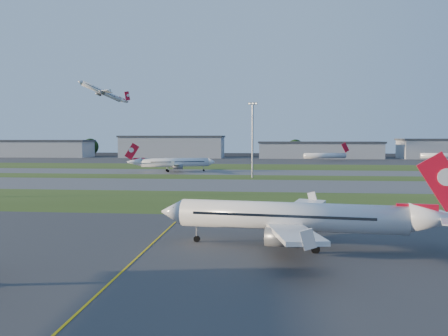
# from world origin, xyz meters

# --- Properties ---
(ground) EXTENTS (700.00, 700.00, 0.00)m
(ground) POSITION_xyz_m (0.00, 0.00, 0.00)
(ground) COLOR black
(ground) RESTS_ON ground
(apron_near) EXTENTS (300.00, 70.00, 0.01)m
(apron_near) POSITION_xyz_m (0.00, 0.00, 0.01)
(apron_near) COLOR #333335
(apron_near) RESTS_ON ground
(grass_strip_a) EXTENTS (300.00, 34.00, 0.01)m
(grass_strip_a) POSITION_xyz_m (0.00, 52.00, 0.01)
(grass_strip_a) COLOR #344918
(grass_strip_a) RESTS_ON ground
(taxiway_a) EXTENTS (300.00, 32.00, 0.01)m
(taxiway_a) POSITION_xyz_m (0.00, 85.00, 0.01)
(taxiway_a) COLOR #515154
(taxiway_a) RESTS_ON ground
(grass_strip_b) EXTENTS (300.00, 18.00, 0.01)m
(grass_strip_b) POSITION_xyz_m (0.00, 110.00, 0.01)
(grass_strip_b) COLOR #344918
(grass_strip_b) RESTS_ON ground
(taxiway_b) EXTENTS (300.00, 26.00, 0.01)m
(taxiway_b) POSITION_xyz_m (0.00, 132.00, 0.01)
(taxiway_b) COLOR #515154
(taxiway_b) RESTS_ON ground
(grass_strip_c) EXTENTS (300.00, 40.00, 0.01)m
(grass_strip_c) POSITION_xyz_m (0.00, 165.00, 0.01)
(grass_strip_c) COLOR #344918
(grass_strip_c) RESTS_ON ground
(apron_far) EXTENTS (400.00, 80.00, 0.01)m
(apron_far) POSITION_xyz_m (0.00, 225.00, 0.01)
(apron_far) COLOR #333335
(apron_far) RESTS_ON ground
(yellow_line) EXTENTS (0.25, 60.00, 0.02)m
(yellow_line) POSITION_xyz_m (5.00, 0.00, 0.00)
(yellow_line) COLOR gold
(yellow_line) RESTS_ON ground
(airliner_parked) EXTENTS (34.88, 29.44, 10.90)m
(airliner_parked) POSITION_xyz_m (23.06, 13.47, 3.83)
(airliner_parked) COLOR white
(airliner_parked) RESTS_ON ground
(airliner_taxiing) EXTENTS (32.51, 27.42, 10.49)m
(airliner_taxiing) POSITION_xyz_m (-17.46, 132.47, 3.68)
(airliner_taxiing) COLOR white
(airliner_taxiing) RESTS_ON ground
(airliner_departing) EXTENTS (26.02, 22.53, 9.40)m
(airliner_departing) POSITION_xyz_m (-79.76, 216.80, 41.58)
(airliner_departing) COLOR white
(mini_jet_near) EXTENTS (27.68, 11.24, 9.48)m
(mini_jet_near) POSITION_xyz_m (54.19, 218.97, 3.28)
(mini_jet_near) COLOR white
(mini_jet_near) RESTS_ON ground
(mini_jet_far) EXTENTS (28.64, 5.28, 9.48)m
(mini_jet_far) POSITION_xyz_m (123.39, 224.17, 3.28)
(mini_jet_far) COLOR white
(mini_jet_far) RESTS_ON ground
(light_mast_centre) EXTENTS (3.20, 0.70, 25.80)m
(light_mast_centre) POSITION_xyz_m (15.00, 108.00, 14.81)
(light_mast_centre) COLOR gray
(light_mast_centre) RESTS_ON ground
(hangar_far_west) EXTENTS (91.80, 23.00, 12.20)m
(hangar_far_west) POSITION_xyz_m (-150.00, 255.00, 6.14)
(hangar_far_west) COLOR #A3A7AB
(hangar_far_west) RESTS_ON ground
(hangar_west) EXTENTS (71.40, 23.00, 15.20)m
(hangar_west) POSITION_xyz_m (-45.00, 255.00, 7.64)
(hangar_west) COLOR #A3A7AB
(hangar_west) RESTS_ON ground
(hangar_east) EXTENTS (81.60, 23.00, 11.20)m
(hangar_east) POSITION_xyz_m (55.00, 255.00, 5.64)
(hangar_east) COLOR #A3A7AB
(hangar_east) RESTS_ON ground
(tree_west) EXTENTS (12.10, 12.10, 13.20)m
(tree_west) POSITION_xyz_m (-110.00, 270.00, 7.14)
(tree_west) COLOR black
(tree_west) RESTS_ON ground
(tree_mid_west) EXTENTS (9.90, 9.90, 10.80)m
(tree_mid_west) POSITION_xyz_m (-20.00, 266.00, 5.84)
(tree_mid_west) COLOR black
(tree_mid_west) RESTS_ON ground
(tree_mid_east) EXTENTS (11.55, 11.55, 12.60)m
(tree_mid_east) POSITION_xyz_m (40.00, 269.00, 6.81)
(tree_mid_east) COLOR black
(tree_mid_east) RESTS_ON ground
(tree_east) EXTENTS (10.45, 10.45, 11.40)m
(tree_east) POSITION_xyz_m (115.00, 267.00, 6.16)
(tree_east) COLOR black
(tree_east) RESTS_ON ground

